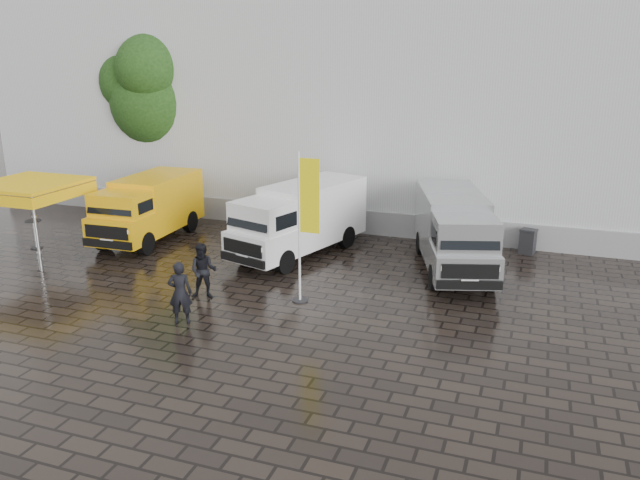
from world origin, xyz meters
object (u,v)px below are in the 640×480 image
Objects in this scene: van_yellow at (148,210)px; wheelie_bin at (528,241)px; canopy_tent at (29,186)px; person_tent at (203,271)px; person_front at (180,293)px; van_white at (299,221)px; flagpole at (305,221)px; van_silver at (454,234)px; cocktail_table at (35,234)px.

van_yellow reaches higher than wheelie_bin.
canopy_tent is 8.56m from person_tent.
person_front is (5.59, -6.67, -0.35)m from van_yellow.
wheelie_bin is at bearing 37.71° from van_white.
flagpole is (1.89, -4.28, 1.23)m from van_white.
person_tent is at bearing -160.35° from van_silver.
canopy_tent is 2.20m from cocktail_table.
wheelie_bin is at bearing 10.75° from van_yellow.
van_white reaches higher than wheelie_bin.
van_yellow is 0.90× the size of van_white.
van_yellow is at bearing -154.79° from wheelie_bin.
canopy_tent is at bearing -136.59° from van_yellow.
cocktail_table is 10.06m from person_front.
van_silver is at bearing 49.43° from flagpole.
flagpole is 12.12m from cocktail_table.
cocktail_table is 9.08m from person_tent.
person_tent is at bearing -166.57° from flagpole.
person_tent is (-6.87, -5.17, -0.44)m from van_silver.
flagpole reaches higher than van_yellow.
van_yellow is at bearing 164.61° from van_silver.
cocktail_table is at bearing -149.93° from wheelie_bin.
canopy_tent is at bearing 174.77° from flagpole.
cocktail_table is at bearing -46.79° from person_front.
wheelie_bin is at bearing 17.70° from cocktail_table.
wheelie_bin is (2.41, 2.91, -0.84)m from van_silver.
van_silver is 6.38× the size of wheelie_bin.
van_yellow is 3.01× the size of person_front.
van_silver reaches higher than van_yellow.
van_yellow is 4.89× the size of cocktail_table.
flagpole is (8.32, -4.03, 1.28)m from van_yellow.
van_silver is 15.93m from cocktail_table.
canopy_tent is 1.90× the size of person_tent.
van_white is 6.40× the size of wheelie_bin.
person_front is (-0.84, -6.92, -0.41)m from van_white.
van_white reaches higher than van_yellow.
van_white is at bearing 58.32° from person_tent.
van_yellow is 1.65× the size of canopy_tent.
van_white is 1.00× the size of van_silver.
canopy_tent is (-9.38, -3.25, 1.29)m from van_white.
van_yellow is at bearing 154.13° from flagpole.
van_white is at bearing 15.17° from cocktail_table.
canopy_tent reaches higher than van_white.
van_white is 5.69m from van_silver.
van_yellow is 4.42m from canopy_tent.
person_tent is (-9.28, -8.08, 0.40)m from wheelie_bin.
flagpole reaches higher than wheelie_bin.
canopy_tent reaches higher than van_yellow.
van_silver reaches higher than wheelie_bin.
wheelie_bin is 0.52× the size of person_front.
person_tent is (8.77, -2.31, 0.31)m from cocktail_table.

